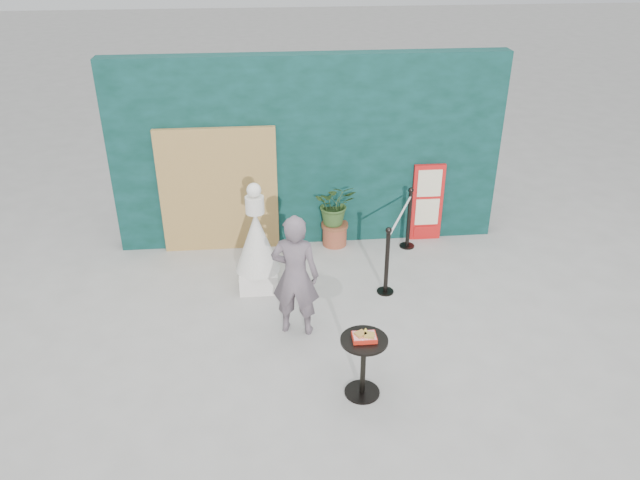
{
  "coord_description": "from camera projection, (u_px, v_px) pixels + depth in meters",
  "views": [
    {
      "loc": [
        -0.67,
        -5.96,
        4.86
      ],
      "look_at": [
        0.0,
        1.2,
        1.0
      ],
      "focal_mm": 35.0,
      "sensor_mm": 36.0,
      "label": 1
    }
  ],
  "objects": [
    {
      "name": "stanchion_barrier",
      "position": [
        399.0,
        239.0,
        9.25
      ],
      "size": [
        0.84,
        1.54,
        1.03
      ],
      "color": "black",
      "rests_on": "ground"
    },
    {
      "name": "ground",
      "position": [
        329.0,
        359.0,
        7.58
      ],
      "size": [
        60.0,
        60.0,
        0.0
      ],
      "primitive_type": "plane",
      "color": "#ADAAA5",
      "rests_on": "ground"
    },
    {
      "name": "back_wall",
      "position": [
        308.0,
        152.0,
        9.63
      ],
      "size": [
        6.0,
        0.3,
        3.0
      ],
      "primitive_type": "cube",
      "color": "black",
      "rests_on": "ground"
    },
    {
      "name": "cafe_table",
      "position": [
        363.0,
        358.0,
        6.81
      ],
      "size": [
        0.52,
        0.52,
        0.75
      ],
      "color": "black",
      "rests_on": "ground"
    },
    {
      "name": "food_basket",
      "position": [
        364.0,
        336.0,
        6.68
      ],
      "size": [
        0.26,
        0.19,
        0.11
      ],
      "color": "red",
      "rests_on": "cafe_table"
    },
    {
      "name": "menu_board",
      "position": [
        427.0,
        203.0,
        10.02
      ],
      "size": [
        0.5,
        0.07,
        1.3
      ],
      "color": "red",
      "rests_on": "ground"
    },
    {
      "name": "statue",
      "position": [
        257.0,
        246.0,
        8.71
      ],
      "size": [
        0.63,
        0.63,
        1.62
      ],
      "color": "silver",
      "rests_on": "ground"
    },
    {
      "name": "planter",
      "position": [
        335.0,
        209.0,
        9.85
      ],
      "size": [
        0.64,
        0.55,
        1.09
      ],
      "color": "#993B32",
      "rests_on": "ground"
    },
    {
      "name": "woman",
      "position": [
        295.0,
        276.0,
        7.71
      ],
      "size": [
        0.68,
        0.53,
        1.65
      ],
      "primitive_type": "imported",
      "rotation": [
        0.0,
        0.0,
        2.9
      ],
      "color": "#695A62",
      "rests_on": "ground"
    },
    {
      "name": "bamboo_fence",
      "position": [
        219.0,
        191.0,
        9.57
      ],
      "size": [
        1.8,
        0.08,
        2.0
      ],
      "primitive_type": "cube",
      "color": "tan",
      "rests_on": "ground"
    }
  ]
}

